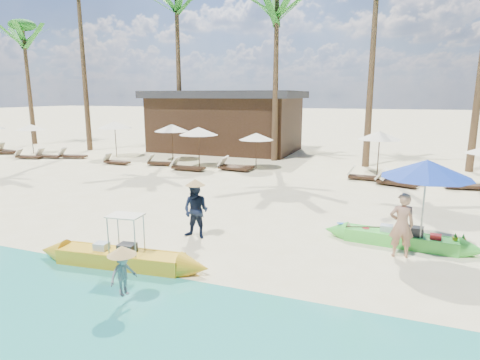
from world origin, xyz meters
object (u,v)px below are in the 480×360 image
at_px(green_canoe, 400,239).
at_px(blue_umbrella, 427,169).
at_px(yellow_canoe, 120,258).
at_px(tourist, 402,225).

bearing_deg(green_canoe, blue_umbrella, -15.36).
bearing_deg(yellow_canoe, blue_umbrella, 22.31).
relative_size(yellow_canoe, blue_umbrella, 2.05).
distance_m(green_canoe, tourist, 1.02).
height_order(green_canoe, yellow_canoe, yellow_canoe).
relative_size(yellow_canoe, tourist, 2.99).
distance_m(yellow_canoe, tourist, 6.92).
xyz_separation_m(tourist, blue_umbrella, (0.49, 0.62, 1.35)).
height_order(yellow_canoe, tourist, tourist).
distance_m(green_canoe, blue_umbrella, 2.05).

